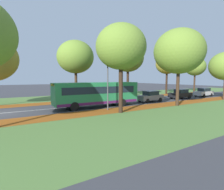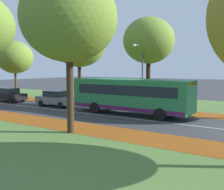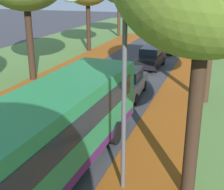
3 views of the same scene
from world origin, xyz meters
TOP-DOWN VIEW (x-y plane):
  - leaf_litter_right at (4.60, 14.00)m, footprint 2.80×60.00m
  - road_centre_line at (0.00, 20.00)m, footprint 0.12×80.00m
  - streetlamp_right at (3.67, 10.43)m, footprint 1.89×0.28m
  - bus at (1.56, 10.32)m, footprint 2.85×10.46m
  - car_grey_lead at (1.60, 19.06)m, footprint 1.92×4.27m
  - car_black_following at (1.41, 26.23)m, footprint 1.88×4.25m
  - car_silver_third_in_line at (1.48, 32.88)m, footprint 1.88×4.25m

SIDE VIEW (x-z plane):
  - road_centre_line at x=0.00m, z-range 0.00..0.01m
  - leaf_litter_right at x=4.60m, z-range 0.01..0.01m
  - car_grey_lead at x=1.60m, z-range 0.00..1.62m
  - car_black_following at x=1.41m, z-range 0.00..1.62m
  - car_silver_third_in_line at x=1.48m, z-range 0.00..1.62m
  - bus at x=1.56m, z-range 0.21..3.19m
  - streetlamp_right at x=3.67m, z-range 0.74..6.74m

